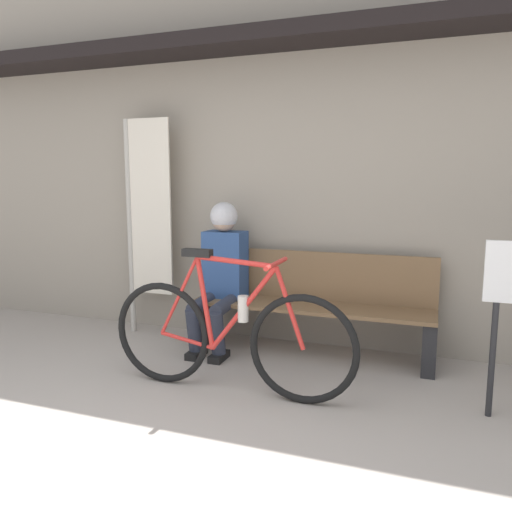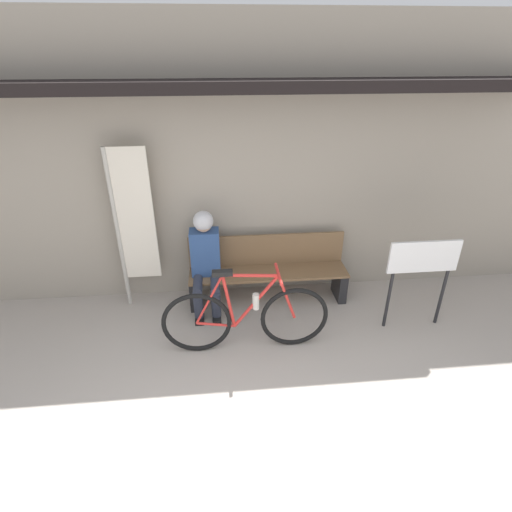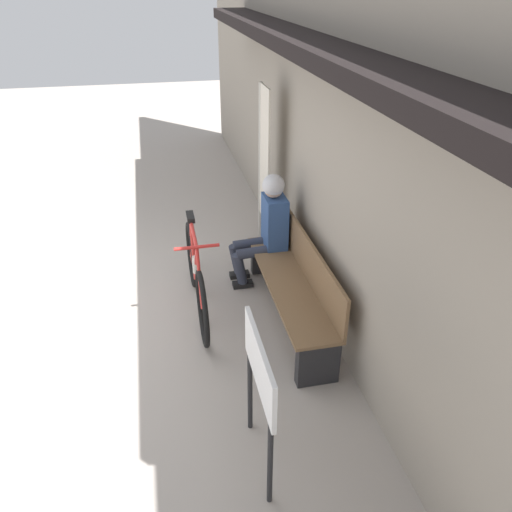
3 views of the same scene
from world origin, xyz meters
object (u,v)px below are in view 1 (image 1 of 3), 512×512
object	(u,v)px
park_bench_near	(312,307)
banner_pole	(145,214)
bicycle	(229,336)
person_seated	(221,266)

from	to	relation	value
park_bench_near	banner_pole	world-z (taller)	banner_pole
bicycle	banner_pole	bearing A→B (deg)	141.92
bicycle	banner_pole	world-z (taller)	banner_pole
person_seated	banner_pole	bearing A→B (deg)	169.66
banner_pole	person_seated	bearing A→B (deg)	-10.34
park_bench_near	person_seated	bearing A→B (deg)	-172.08
banner_pole	bicycle	bearing A→B (deg)	-38.08
park_bench_near	bicycle	world-z (taller)	bicycle
bicycle	banner_pole	distance (m)	1.71
park_bench_near	bicycle	bearing A→B (deg)	-110.33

